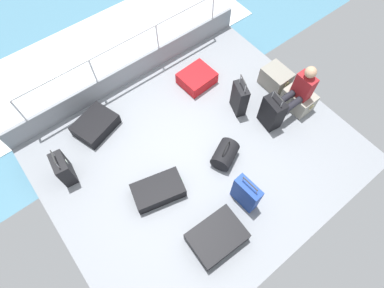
{
  "coord_description": "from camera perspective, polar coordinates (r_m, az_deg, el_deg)",
  "views": [
    {
      "loc": [
        1.86,
        -1.62,
        4.9
      ],
      "look_at": [
        -0.13,
        -0.06,
        0.25
      ],
      "focal_mm": 28.86,
      "sensor_mm": 36.0,
      "label": 1
    }
  ],
  "objects": [
    {
      "name": "sea_wake",
      "position": [
        7.74,
        -16.33,
        16.12
      ],
      "size": [
        12.0,
        12.0,
        0.01
      ],
      "color": "teal",
      "rests_on": "ground_plane"
    },
    {
      "name": "railing_port",
      "position": [
        5.99,
        -12.15,
        16.45
      ],
      "size": [
        0.04,
        4.2,
        1.02
      ],
      "color": "silver",
      "rests_on": "ground_plane"
    },
    {
      "name": "suitcase_4",
      "position": [
        5.48,
        -22.63,
        -4.25
      ],
      "size": [
        0.43,
        0.26,
        0.73
      ],
      "color": "black",
      "rests_on": "ground_plane"
    },
    {
      "name": "suitcase_7",
      "position": [
        4.94,
        9.94,
        -9.04
      ],
      "size": [
        0.46,
        0.21,
        0.74
      ],
      "color": "navy",
      "rests_on": "ground_plane"
    },
    {
      "name": "ground_plane",
      "position": [
        5.52,
        1.35,
        -2.0
      ],
      "size": [
        4.4,
        5.2,
        0.06
      ],
      "primitive_type": "cube",
      "color": "gray"
    },
    {
      "name": "suitcase_5",
      "position": [
        5.73,
        14.55,
        5.68
      ],
      "size": [
        0.43,
        0.31,
        0.81
      ],
      "color": "black",
      "rests_on": "ground_plane"
    },
    {
      "name": "cargo_crate_1",
      "position": [
        6.22,
        19.06,
        7.8
      ],
      "size": [
        0.6,
        0.4,
        0.38
      ],
      "color": "gray",
      "rests_on": "ground_plane"
    },
    {
      "name": "suitcase_2",
      "position": [
        4.89,
        4.61,
        -16.74
      ],
      "size": [
        0.63,
        0.84,
        0.26
      ],
      "color": "black",
      "rests_on": "ground_plane"
    },
    {
      "name": "duffel_bag",
      "position": [
        5.31,
        6.12,
        -1.92
      ],
      "size": [
        0.52,
        0.58,
        0.51
      ],
      "color": "black",
      "rests_on": "ground_plane"
    },
    {
      "name": "suitcase_3",
      "position": [
        6.29,
        0.91,
        12.06
      ],
      "size": [
        0.6,
        0.68,
        0.25
      ],
      "color": "red",
      "rests_on": "ground_plane"
    },
    {
      "name": "gunwale_port",
      "position": [
        6.38,
        -11.2,
        12.94
      ],
      "size": [
        0.06,
        5.2,
        0.45
      ],
      "primitive_type": "cube",
      "color": "gray",
      "rests_on": "ground_plane"
    },
    {
      "name": "suitcase_0",
      "position": [
        5.12,
        -6.25,
        -8.5
      ],
      "size": [
        0.66,
        0.91,
        0.24
      ],
      "color": "black",
      "rests_on": "ground_plane"
    },
    {
      "name": "passenger_seated",
      "position": [
        5.83,
        18.97,
        9.13
      ],
      "size": [
        0.34,
        0.66,
        1.08
      ],
      "color": "maroon",
      "rests_on": "ground_plane"
    },
    {
      "name": "suitcase_1",
      "position": [
        5.79,
        8.75,
        8.31
      ],
      "size": [
        0.41,
        0.3,
        0.86
      ],
      "color": "black",
      "rests_on": "ground_plane"
    },
    {
      "name": "cargo_crate_0",
      "position": [
        6.41,
        15.21,
        11.65
      ],
      "size": [
        0.57,
        0.42,
        0.39
      ],
      "color": "gray",
      "rests_on": "ground_plane"
    },
    {
      "name": "suitcase_6",
      "position": [
        5.93,
        -17.4,
        3.4
      ],
      "size": [
        0.77,
        0.88,
        0.22
      ],
      "color": "black",
      "rests_on": "ground_plane"
    }
  ]
}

